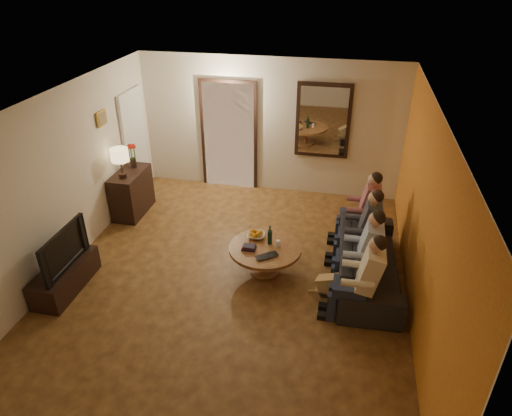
% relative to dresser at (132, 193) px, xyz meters
% --- Properties ---
extents(floor, '(5.00, 6.00, 0.01)m').
position_rel_dresser_xyz_m(floor, '(2.25, -1.51, -0.41)').
color(floor, '#482C13').
rests_on(floor, ground).
extents(ceiling, '(5.00, 6.00, 0.01)m').
position_rel_dresser_xyz_m(ceiling, '(2.25, -1.51, 2.19)').
color(ceiling, white).
rests_on(ceiling, back_wall).
extents(back_wall, '(5.00, 0.02, 2.60)m').
position_rel_dresser_xyz_m(back_wall, '(2.25, 1.49, 0.89)').
color(back_wall, beige).
rests_on(back_wall, floor).
extents(front_wall, '(5.00, 0.02, 2.60)m').
position_rel_dresser_xyz_m(front_wall, '(2.25, -4.51, 0.89)').
color(front_wall, beige).
rests_on(front_wall, floor).
extents(left_wall, '(0.02, 6.00, 2.60)m').
position_rel_dresser_xyz_m(left_wall, '(-0.25, -1.51, 0.89)').
color(left_wall, beige).
rests_on(left_wall, floor).
extents(right_wall, '(0.02, 6.00, 2.60)m').
position_rel_dresser_xyz_m(right_wall, '(4.75, -1.51, 0.89)').
color(right_wall, beige).
rests_on(right_wall, floor).
extents(orange_accent, '(0.01, 6.00, 2.60)m').
position_rel_dresser_xyz_m(orange_accent, '(4.74, -1.51, 0.89)').
color(orange_accent, '#D15C23').
rests_on(orange_accent, right_wall).
extents(kitchen_doorway, '(1.00, 0.06, 2.10)m').
position_rel_dresser_xyz_m(kitchen_doorway, '(1.45, 1.47, 0.64)').
color(kitchen_doorway, '#FFE0A5').
rests_on(kitchen_doorway, floor).
extents(door_trim, '(1.12, 0.04, 2.22)m').
position_rel_dresser_xyz_m(door_trim, '(1.45, 1.46, 0.64)').
color(door_trim, black).
rests_on(door_trim, floor).
extents(fridge_glimpse, '(0.45, 0.03, 1.70)m').
position_rel_dresser_xyz_m(fridge_glimpse, '(1.70, 1.47, 0.49)').
color(fridge_glimpse, silver).
rests_on(fridge_glimpse, floor).
extents(mirror_frame, '(1.00, 0.05, 1.40)m').
position_rel_dresser_xyz_m(mirror_frame, '(3.25, 1.45, 1.09)').
color(mirror_frame, black).
rests_on(mirror_frame, back_wall).
extents(mirror_glass, '(0.86, 0.02, 1.26)m').
position_rel_dresser_xyz_m(mirror_glass, '(3.25, 1.42, 1.09)').
color(mirror_glass, white).
rests_on(mirror_glass, back_wall).
extents(white_door, '(0.06, 0.85, 2.04)m').
position_rel_dresser_xyz_m(white_door, '(-0.21, 0.79, 0.61)').
color(white_door, white).
rests_on(white_door, floor).
extents(framed_art, '(0.03, 0.28, 0.24)m').
position_rel_dresser_xyz_m(framed_art, '(-0.22, -0.21, 1.44)').
color(framed_art, '#B28C33').
rests_on(framed_art, left_wall).
extents(art_canvas, '(0.01, 0.22, 0.18)m').
position_rel_dresser_xyz_m(art_canvas, '(-0.21, -0.21, 1.44)').
color(art_canvas, brown).
rests_on(art_canvas, left_wall).
extents(dresser, '(0.45, 0.91, 0.81)m').
position_rel_dresser_xyz_m(dresser, '(0.00, 0.00, 0.00)').
color(dresser, black).
rests_on(dresser, floor).
extents(table_lamp, '(0.30, 0.30, 0.54)m').
position_rel_dresser_xyz_m(table_lamp, '(0.00, -0.22, 0.68)').
color(table_lamp, beige).
rests_on(table_lamp, dresser).
extents(flower_vase, '(0.14, 0.14, 0.44)m').
position_rel_dresser_xyz_m(flower_vase, '(0.00, 0.22, 0.63)').
color(flower_vase, red).
rests_on(flower_vase, dresser).
extents(tv_stand, '(0.45, 1.14, 0.38)m').
position_rel_dresser_xyz_m(tv_stand, '(0.00, -2.22, -0.22)').
color(tv_stand, black).
rests_on(tv_stand, floor).
extents(tv, '(1.02, 0.13, 0.59)m').
position_rel_dresser_xyz_m(tv, '(0.00, -2.22, 0.27)').
color(tv, black).
rests_on(tv, tv_stand).
extents(sofa, '(2.20, 0.93, 0.63)m').
position_rel_dresser_xyz_m(sofa, '(4.19, -1.11, -0.09)').
color(sofa, black).
rests_on(sofa, floor).
extents(person_a, '(0.60, 0.40, 1.20)m').
position_rel_dresser_xyz_m(person_a, '(4.09, -2.01, 0.19)').
color(person_a, tan).
rests_on(person_a, sofa).
extents(person_b, '(0.60, 0.40, 1.20)m').
position_rel_dresser_xyz_m(person_b, '(4.09, -1.41, 0.19)').
color(person_b, tan).
rests_on(person_b, sofa).
extents(person_c, '(0.60, 0.40, 1.20)m').
position_rel_dresser_xyz_m(person_c, '(4.09, -0.81, 0.19)').
color(person_c, tan).
rests_on(person_c, sofa).
extents(person_d, '(0.60, 0.40, 1.20)m').
position_rel_dresser_xyz_m(person_d, '(4.09, -0.21, 0.19)').
color(person_d, tan).
rests_on(person_d, sofa).
extents(dog, '(0.60, 0.39, 0.56)m').
position_rel_dresser_xyz_m(dog, '(3.73, -1.72, -0.13)').
color(dog, '#9A6E47').
rests_on(dog, floor).
extents(coffee_table, '(1.21, 1.21, 0.45)m').
position_rel_dresser_xyz_m(coffee_table, '(2.70, -1.27, -0.18)').
color(coffee_table, brown).
rests_on(coffee_table, floor).
extents(bowl, '(0.26, 0.26, 0.06)m').
position_rel_dresser_xyz_m(bowl, '(2.52, -1.05, 0.08)').
color(bowl, white).
rests_on(bowl, coffee_table).
extents(oranges, '(0.20, 0.20, 0.08)m').
position_rel_dresser_xyz_m(oranges, '(2.52, -1.05, 0.14)').
color(oranges, orange).
rests_on(oranges, bowl).
extents(wine_bottle, '(0.07, 0.07, 0.31)m').
position_rel_dresser_xyz_m(wine_bottle, '(2.75, -1.17, 0.20)').
color(wine_bottle, black).
rests_on(wine_bottle, coffee_table).
extents(wine_glass, '(0.06, 0.06, 0.10)m').
position_rel_dresser_xyz_m(wine_glass, '(2.88, -1.22, 0.09)').
color(wine_glass, silver).
rests_on(wine_glass, coffee_table).
extents(book_stack, '(0.20, 0.15, 0.07)m').
position_rel_dresser_xyz_m(book_stack, '(2.48, -1.37, 0.08)').
color(book_stack, black).
rests_on(book_stack, coffee_table).
extents(laptop, '(0.39, 0.37, 0.03)m').
position_rel_dresser_xyz_m(laptop, '(2.80, -1.55, 0.06)').
color(laptop, black).
rests_on(laptop, coffee_table).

